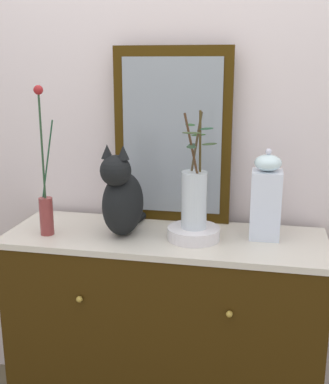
% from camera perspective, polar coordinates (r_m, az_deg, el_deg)
% --- Properties ---
extents(wall_back, '(4.40, 0.08, 2.60)m').
position_cam_1_polar(wall_back, '(2.16, 1.59, 7.72)').
color(wall_back, silver).
rests_on(wall_back, ground_plane).
extents(sideboard, '(1.29, 0.46, 0.90)m').
position_cam_1_polar(sideboard, '(2.16, -0.00, -16.28)').
color(sideboard, '#362206').
rests_on(sideboard, ground_plane).
extents(mirror_leaning, '(0.50, 0.03, 0.74)m').
position_cam_1_polar(mirror_leaning, '(2.07, 0.91, 6.51)').
color(mirror_leaning, '#3A2505').
rests_on(mirror_leaning, sideboard).
extents(cat_sitting, '(0.18, 0.39, 0.38)m').
position_cam_1_polar(cat_sitting, '(1.94, -4.98, -0.69)').
color(cat_sitting, black).
rests_on(cat_sitting, sideboard).
extents(vase_slim_green, '(0.08, 0.05, 0.59)m').
position_cam_1_polar(vase_slim_green, '(2.00, -13.73, -1.11)').
color(vase_slim_green, brown).
rests_on(vase_slim_green, sideboard).
extents(bowl_porcelain, '(0.21, 0.21, 0.05)m').
position_cam_1_polar(bowl_porcelain, '(1.92, 3.42, -4.82)').
color(bowl_porcelain, white).
rests_on(bowl_porcelain, sideboard).
extents(vase_glass_clear, '(0.15, 0.20, 0.46)m').
position_cam_1_polar(vase_glass_clear, '(1.88, 3.51, -0.45)').
color(vase_glass_clear, silver).
rests_on(vase_glass_clear, bowl_porcelain).
extents(jar_lidded_porcelain, '(0.12, 0.12, 0.36)m').
position_cam_1_polar(jar_lidded_porcelain, '(1.94, 11.79, -0.69)').
color(jar_lidded_porcelain, white).
rests_on(jar_lidded_porcelain, sideboard).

